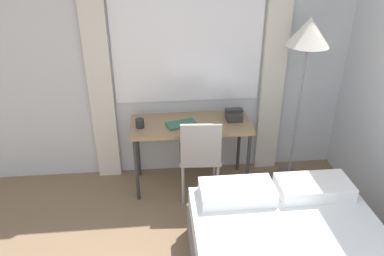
% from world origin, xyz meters
% --- Properties ---
extents(wall_back_with_window, '(4.80, 0.13, 2.70)m').
position_xyz_m(wall_back_with_window, '(0.03, 2.78, 1.35)').
color(wall_back_with_window, silver).
rests_on(wall_back_with_window, ground_plane).
extents(desk, '(1.20, 0.52, 0.74)m').
position_xyz_m(desk, '(0.22, 2.44, 0.67)').
color(desk, '#937551').
rests_on(desk, ground_plane).
extents(desk_chair, '(0.42, 0.42, 0.90)m').
position_xyz_m(desk_chair, '(0.29, 2.20, 0.53)').
color(desk_chair, gray).
rests_on(desk_chair, ground_plane).
extents(standing_lamp, '(0.42, 0.42, 1.76)m').
position_xyz_m(standing_lamp, '(1.32, 2.45, 1.52)').
color(standing_lamp, '#4C4C51').
rests_on(standing_lamp, ground_plane).
extents(telephone, '(0.18, 0.18, 0.12)m').
position_xyz_m(telephone, '(0.66, 2.48, 0.79)').
color(telephone, '#2D2D2D').
rests_on(telephone, desk).
extents(book, '(0.32, 0.23, 0.02)m').
position_xyz_m(book, '(0.12, 2.40, 0.75)').
color(book, '#33664C').
rests_on(book, desk).
extents(mug, '(0.08, 0.08, 0.09)m').
position_xyz_m(mug, '(-0.28, 2.39, 0.78)').
color(mug, '#262628').
rests_on(mug, desk).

